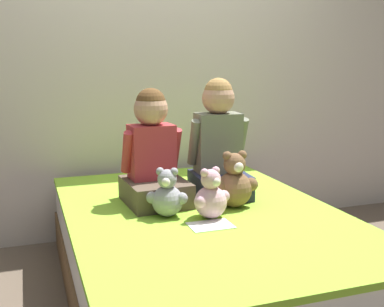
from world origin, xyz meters
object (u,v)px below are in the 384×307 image
Objects in this scene: bed at (202,254)px; teddy_bear_held_by_right_child at (234,184)px; child_on_left at (153,156)px; sign_card at (211,225)px; teddy_bear_held_by_left_child at (167,196)px; child_on_right at (219,144)px; teddy_bear_between_children at (210,197)px.

teddy_bear_held_by_right_child is at bearing 2.99° from bed.
child_on_left is 3.04× the size of sign_card.
bed is at bearing 31.21° from teddy_bear_held_by_left_child.
child_on_right is 2.22× the size of teddy_bear_held_by_right_child.
teddy_bear_held_by_left_child is at bearing 126.54° from sign_card.
child_on_right is at bearing 58.31° from teddy_bear_held_by_left_child.
teddy_bear_held_by_left_child is 1.21× the size of sign_card.
child_on_left is 2.44× the size of teddy_bear_between_children.
bed is 7.70× the size of teddy_bear_between_children.
child_on_right is at bearing 63.70° from sign_card.
teddy_bear_held_by_right_child reaches higher than bed.
child_on_right is 2.63× the size of teddy_bear_between_children.
sign_card is at bearing -132.60° from teddy_bear_held_by_right_child.
bed is 9.61× the size of sign_card.
child_on_left is 0.93× the size of child_on_right.
teddy_bear_held_by_left_child is at bearing -93.16° from child_on_left.
child_on_left reaches higher than bed.
bed is 7.91× the size of teddy_bear_held_by_left_child.
teddy_bear_held_by_right_child is (0.19, 0.01, 0.37)m from bed.
sign_card is (-0.24, -0.48, -0.30)m from child_on_right.
child_on_left is 0.31m from teddy_bear_held_by_left_child.
bed is at bearing 79.55° from sign_card.
bed is 2.93× the size of child_on_right.
teddy_bear_held_by_right_child is at bearing -34.52° from child_on_left.
teddy_bear_held_by_right_child is 0.36m from sign_card.
teddy_bear_between_children is (-0.19, -0.14, -0.02)m from teddy_bear_held_by_right_child.
teddy_bear_between_children is (0.20, -0.10, 0.00)m from teddy_bear_held_by_left_child.
child_on_left is at bearing 108.06° from sign_card.
teddy_bear_held_by_right_child is (0.39, 0.04, 0.02)m from teddy_bear_held_by_left_child.
child_on_right is 0.51m from teddy_bear_held_by_left_child.
teddy_bear_between_children is at bearing 69.82° from sign_card.
teddy_bear_held_by_right_child is 0.24m from teddy_bear_between_children.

